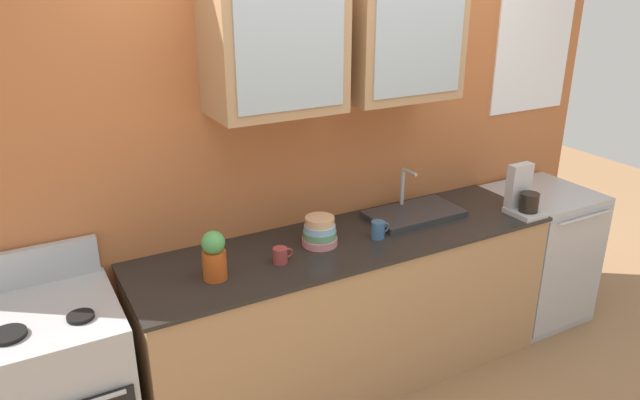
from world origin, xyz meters
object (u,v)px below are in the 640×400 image
at_px(stove_range, 59,398).
at_px(vase, 214,255).
at_px(bowl_stack, 320,232).
at_px(dishwasher, 536,254).
at_px(sink_faucet, 414,212).
at_px(cup_near_bowls, 281,255).
at_px(coffee_maker, 523,196).
at_px(cup_near_sink, 378,230).

height_order(stove_range, vase, vase).
relative_size(bowl_stack, dishwasher, 0.21).
height_order(sink_faucet, dishwasher, sink_faucet).
xyz_separation_m(sink_faucet, cup_near_bowls, (-0.93, -0.16, 0.02)).
height_order(cup_near_bowls, coffee_maker, coffee_maker).
distance_m(vase, cup_near_bowls, 0.34).
bearing_deg(sink_faucet, vase, -172.95).
distance_m(stove_range, dishwasher, 2.98).
xyz_separation_m(bowl_stack, vase, (-0.60, -0.08, 0.05)).
bearing_deg(cup_near_sink, stove_range, 178.07).
height_order(stove_range, sink_faucet, sink_faucet).
relative_size(sink_faucet, bowl_stack, 2.98).
bearing_deg(bowl_stack, cup_near_bowls, -161.86).
distance_m(sink_faucet, cup_near_sink, 0.38).
distance_m(stove_range, coffee_maker, 2.64).
bearing_deg(vase, dishwasher, 1.48).
xyz_separation_m(stove_range, cup_near_sink, (1.65, -0.06, 0.48)).
relative_size(stove_range, sink_faucet, 1.94).
bearing_deg(coffee_maker, sink_faucet, 154.57).
bearing_deg(vase, stove_range, 175.18).
bearing_deg(cup_near_sink, sink_faucet, 23.11).
bearing_deg(bowl_stack, cup_near_sink, -13.92).
bearing_deg(sink_faucet, cup_near_bowls, -170.27).
relative_size(cup_near_bowls, dishwasher, 0.12).
distance_m(cup_near_sink, coffee_maker, 0.94).
distance_m(sink_faucet, vase, 1.28).
distance_m(bowl_stack, coffee_maker, 1.25).
xyz_separation_m(cup_near_sink, coffee_maker, (0.93, -0.12, 0.06)).
relative_size(stove_range, coffee_maker, 3.67).
relative_size(sink_faucet, vase, 2.30).
height_order(bowl_stack, vase, vase).
height_order(dishwasher, coffee_maker, coffee_maker).
distance_m(dishwasher, coffee_maker, 0.70).
bearing_deg(cup_near_bowls, cup_near_sink, 0.97).
bearing_deg(stove_range, coffee_maker, -3.98).
bearing_deg(vase, coffee_maker, -3.64).
relative_size(stove_range, dishwasher, 1.20).
relative_size(vase, cup_near_bowls, 2.29).
relative_size(stove_range, bowl_stack, 5.76).
relative_size(sink_faucet, cup_near_bowls, 5.28).
height_order(sink_faucet, coffee_maker, coffee_maker).
xyz_separation_m(sink_faucet, coffee_maker, (0.57, -0.27, 0.09)).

